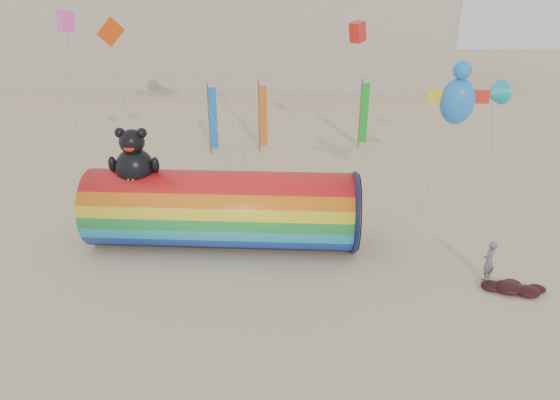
{
  "coord_description": "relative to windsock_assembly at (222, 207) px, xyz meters",
  "views": [
    {
      "loc": [
        1.63,
        -19.67,
        11.69
      ],
      "look_at": [
        0.5,
        1.5,
        2.4
      ],
      "focal_mm": 32.0,
      "sensor_mm": 36.0,
      "label": 1
    }
  ],
  "objects": [
    {
      "name": "festival_banners",
      "position": [
        1.95,
        14.75,
        0.71
      ],
      "size": [
        11.68,
        2.26,
        5.2
      ],
      "color": "#59595E",
      "rests_on": "ground"
    },
    {
      "name": "fabric_bundle",
      "position": [
        12.49,
        -3.44,
        -1.76
      ],
      "size": [
        2.62,
        1.35,
        0.41
      ],
      "color": "#390A0A",
      "rests_on": "ground"
    },
    {
      "name": "kite_handler",
      "position": [
        11.69,
        -2.57,
        -1.02
      ],
      "size": [
        0.78,
        0.78,
        1.83
      ],
      "primitive_type": "imported",
      "rotation": [
        0.0,
        0.0,
        3.91
      ],
      "color": "slate",
      "rests_on": "ground"
    },
    {
      "name": "windsock_assembly",
      "position": [
        0.0,
        0.0,
        0.0
      ],
      "size": [
        12.63,
        3.85,
        5.82
      ],
      "color": "red",
      "rests_on": "ground"
    },
    {
      "name": "ground",
      "position": [
        2.22,
        -1.55,
        -1.93
      ],
      "size": [
        160.0,
        160.0,
        0.0
      ],
      "primitive_type": "plane",
      "color": "#CCB58C",
      "rests_on": "ground"
    }
  ]
}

